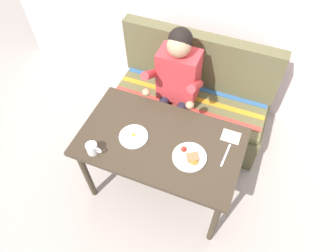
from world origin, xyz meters
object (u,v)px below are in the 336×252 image
object	(u,v)px
person	(176,82)
plate_eggs	(134,136)
couch	(191,103)
table	(161,147)
napkin	(231,137)
coffee_mug	(92,148)
plate_breakfast	(190,157)
knife	(226,155)

from	to	relation	value
person	plate_eggs	bearing A→B (deg)	-98.39
couch	table	bearing A→B (deg)	-90.00
table	napkin	bearing A→B (deg)	24.90
coffee_mug	plate_breakfast	bearing A→B (deg)	17.25
table	napkin	xyz separation A→B (m)	(0.47, 0.22, 0.09)
couch	plate_breakfast	xyz separation A→B (m)	(0.24, -0.83, 0.41)
coffee_mug	napkin	bearing A→B (deg)	28.84
person	couch	bearing A→B (deg)	59.89
person	plate_eggs	size ratio (longest dim) A/B	5.64
table	coffee_mug	bearing A→B (deg)	-146.95
plate_eggs	coffee_mug	distance (m)	0.31
table	napkin	world-z (taller)	napkin
plate_breakfast	napkin	bearing A→B (deg)	51.26
couch	coffee_mug	bearing A→B (deg)	-111.54
plate_breakfast	plate_eggs	bearing A→B (deg)	177.73
plate_eggs	napkin	bearing A→B (deg)	21.56
table	person	world-z (taller)	person
couch	coffee_mug	distance (m)	1.19
coffee_mug	knife	size ratio (longest dim) A/B	0.59
couch	plate_breakfast	world-z (taller)	couch
plate_breakfast	knife	world-z (taller)	plate_breakfast
person	knife	bearing A→B (deg)	-43.14
person	plate_breakfast	size ratio (longest dim) A/B	5.01
table	person	xyz separation A→B (m)	(-0.10, 0.59, 0.09)
table	couch	bearing A→B (deg)	90.00
plate_eggs	knife	size ratio (longest dim) A/B	1.07
plate_breakfast	napkin	size ratio (longest dim) A/B	1.81
plate_breakfast	table	bearing A→B (deg)	165.78
plate_breakfast	coffee_mug	bearing A→B (deg)	-162.75
table	person	size ratio (longest dim) A/B	0.99
coffee_mug	napkin	size ratio (longest dim) A/B	0.88
table	knife	xyz separation A→B (m)	(0.48, 0.05, 0.08)
table	person	distance (m)	0.61
table	couch	distance (m)	0.83
plate_eggs	napkin	distance (m)	0.71
couch	napkin	size ratio (longest dim) A/B	10.74
person	coffee_mug	world-z (taller)	person
table	knife	distance (m)	0.49
plate_breakfast	plate_eggs	world-z (taller)	plate_breakfast
table	plate_eggs	distance (m)	0.22
table	plate_breakfast	world-z (taller)	plate_breakfast
plate_eggs	plate_breakfast	bearing A→B (deg)	-2.27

